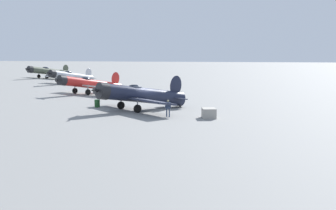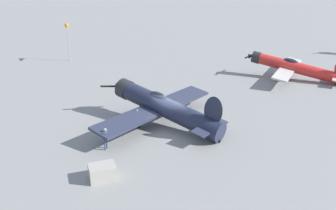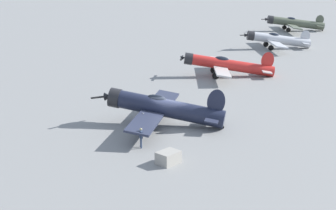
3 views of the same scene
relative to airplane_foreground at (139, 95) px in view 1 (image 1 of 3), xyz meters
The scene contains 8 objects.
ground_plane 1.62m from the airplane_foreground, 45.45° to the left, with size 400.00×400.00×0.00m, color gray.
airplane_foreground is the anchor object (origin of this frame).
airplane_mid_apron 19.72m from the airplane_foreground, 125.33° to the left, with size 9.82×10.62×3.07m.
airplane_far_line 40.23m from the airplane_foreground, 122.62° to the left, with size 10.93×10.51×2.78m.
airplane_outer_stand 59.61m from the airplane_foreground, 124.09° to the left, with size 11.22×11.06×2.94m.
ground_crew_mechanic 5.74m from the airplane_foreground, 48.37° to the right, with size 0.58×0.35×1.57m.
equipment_crate 8.72m from the airplane_foreground, 29.32° to the right, with size 1.51×1.78×0.89m.
fuel_drum 5.35m from the airplane_foreground, 164.30° to the left, with size 0.62×0.62×0.83m.
Camera 1 is at (11.21, -45.65, 6.06)m, focal length 49.12 mm.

